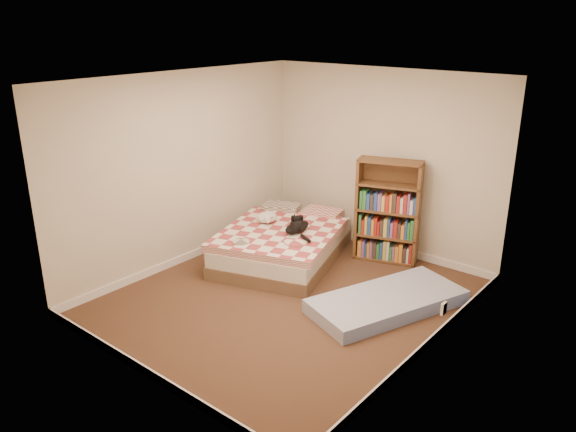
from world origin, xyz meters
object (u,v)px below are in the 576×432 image
Objects in this scene: bookshelf at (388,223)px; black_cat at (299,226)px; floor_mattress at (387,302)px; white_dog at (267,217)px; bed at (285,242)px.

black_cat is (-0.81, -0.89, 0.02)m from bookshelf.
white_dog is at bearing -167.29° from floor_mattress.
bed is 1.64× the size of bookshelf.
black_cat is at bearing -3.90° from white_dog.
bookshelf is at bearing 9.91° from black_cat.
floor_mattress is 2.13m from white_dog.
black_cat is 0.55m from white_dog.
bed is 3.18× the size of black_cat.
black_cat reaches higher than white_dog.
bed is at bearing -169.52° from floor_mattress.
white_dog is at bearing 167.83° from bed.
bookshelf is 1.94× the size of black_cat.
bookshelf is 0.78× the size of floor_mattress.
bookshelf reaches higher than bed.
white_dog is at bearing 142.79° from black_cat.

